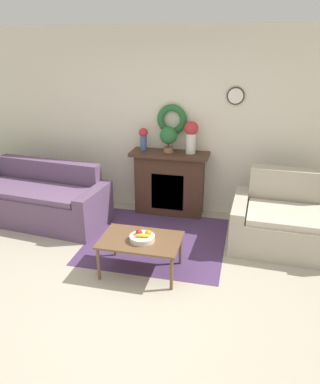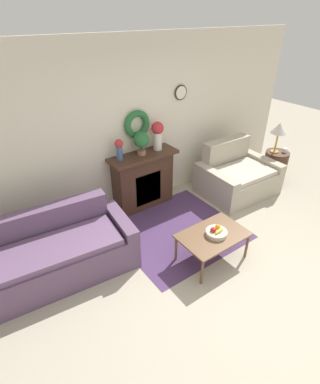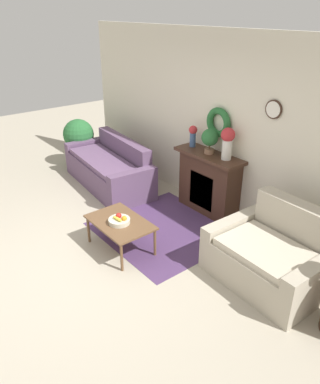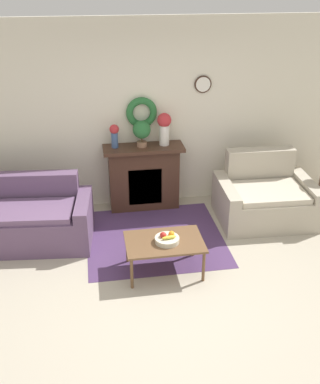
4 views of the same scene
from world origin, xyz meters
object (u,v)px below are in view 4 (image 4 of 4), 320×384
couch_left (13,220)px  coffee_table (164,244)px  potted_plant_on_mantel (142,131)px  fruit_bowl (167,239)px  fireplace (144,177)px  loveseat_right (265,198)px  vase_on_mantel_left (114,134)px  vase_on_mantel_right (164,126)px

couch_left → coffee_table: size_ratio=2.31×
potted_plant_on_mantel → fruit_bowl: bearing=-87.6°
coffee_table → fireplace: bearing=90.8°
couch_left → coffee_table: 2.07m
couch_left → fruit_bowl: bearing=-22.5°
loveseat_right → vase_on_mantel_left: (-2.05, 0.62, 0.85)m
coffee_table → potted_plant_on_mantel: potted_plant_on_mantel is taller
vase_on_mantel_right → vase_on_mantel_left: bearing=180.0°
loveseat_right → fruit_bowl: loveseat_right is taller
fruit_bowl → potted_plant_on_mantel: size_ratio=0.75×
vase_on_mantel_left → vase_on_mantel_right: bearing=0.0°
fireplace → vase_on_mantel_right: size_ratio=2.47×
couch_left → fruit_bowl: 2.11m
couch_left → coffee_table: bearing=-22.3°
fireplace → potted_plant_on_mantel: size_ratio=3.06×
fruit_bowl → vase_on_mantel_left: vase_on_mantel_left is taller
couch_left → loveseat_right: 3.46m
vase_on_mantel_left → fruit_bowl: bearing=-75.0°
fruit_bowl → vase_on_mantel_left: 1.89m
loveseat_right → coffee_table: 1.94m
fireplace → loveseat_right: (1.65, -0.62, -0.18)m
coffee_table → vase_on_mantel_left: vase_on_mantel_left is taller
fruit_bowl → potted_plant_on_mantel: 1.83m
couch_left → potted_plant_on_mantel: (1.78, 0.68, 0.89)m
coffee_table → vase_on_mantel_right: vase_on_mantel_right is taller
fireplace → coffee_table: size_ratio=1.28×
couch_left → potted_plant_on_mantel: size_ratio=5.54×
loveseat_right → coffee_table: bearing=-145.0°
fruit_bowl → vase_on_mantel_right: 1.88m
vase_on_mantel_right → potted_plant_on_mantel: (-0.32, -0.02, -0.04)m
loveseat_right → potted_plant_on_mantel: bearing=162.5°
fireplace → loveseat_right: fireplace is taller
fruit_bowl → vase_on_mantel_right: bearing=81.5°
fireplace → vase_on_mantel_right: 0.81m
vase_on_mantel_right → potted_plant_on_mantel: 0.33m
coffee_table → couch_left: bearing=152.0°
vase_on_mantel_left → vase_on_mantel_right: size_ratio=0.72×
potted_plant_on_mantel → vase_on_mantel_right: bearing=3.5°
couch_left → vase_on_mantel_right: 2.41m
fruit_bowl → potted_plant_on_mantel: potted_plant_on_mantel is taller
fireplace → couch_left: (-1.80, -0.69, -0.18)m
vase_on_mantel_left → potted_plant_on_mantel: 0.38m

